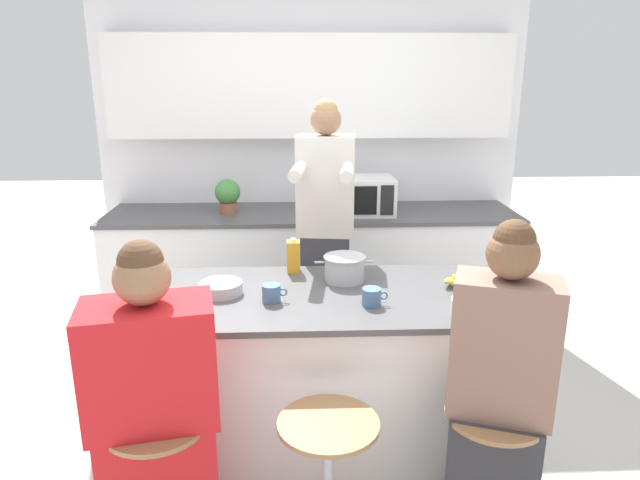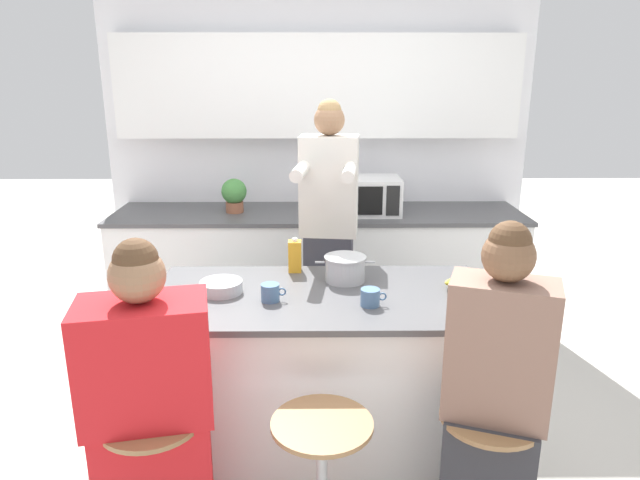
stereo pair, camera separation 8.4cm
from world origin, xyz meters
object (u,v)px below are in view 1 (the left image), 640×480
(bar_stool_rightmost, at_px, (489,471))
(banana_bunch, at_px, (457,281))
(fruit_bowl, at_px, (221,288))
(coffee_cup_far, at_px, (372,297))
(person_wrapped_blanket, at_px, (155,420))
(juice_carton, at_px, (293,256))
(kitchen_island, at_px, (321,374))
(person_cooking, at_px, (325,248))
(cooking_pot, at_px, (344,268))
(coffee_cup_near, at_px, (272,293))
(microwave, at_px, (358,195))
(potted_plant, at_px, (228,195))
(person_seated_near, at_px, (497,408))

(bar_stool_rightmost, xyz_separation_m, banana_bunch, (0.03, 0.74, 0.55))
(fruit_bowl, xyz_separation_m, coffee_cup_far, (0.72, -0.17, 0.01))
(person_wrapped_blanket, distance_m, coffee_cup_far, 1.07)
(coffee_cup_far, xyz_separation_m, juice_carton, (-0.36, 0.48, 0.05))
(bar_stool_rightmost, bearing_deg, person_wrapped_blanket, 179.65)
(kitchen_island, height_order, coffee_cup_far, coffee_cup_far)
(person_cooking, xyz_separation_m, person_wrapped_blanket, (-0.73, -1.38, -0.26))
(banana_bunch, bearing_deg, bar_stool_rightmost, -92.31)
(bar_stool_rightmost, distance_m, coffee_cup_far, 0.88)
(cooking_pot, xyz_separation_m, juice_carton, (-0.26, 0.15, 0.02))
(person_cooking, relative_size, cooking_pot, 5.85)
(fruit_bowl, height_order, juice_carton, juice_carton)
(person_cooking, xyz_separation_m, coffee_cup_far, (0.17, -0.87, 0.03))
(cooking_pot, xyz_separation_m, fruit_bowl, (-0.62, -0.16, -0.04))
(cooking_pot, distance_m, coffee_cup_near, 0.46)
(microwave, bearing_deg, kitchen_island, -102.78)
(person_wrapped_blanket, bearing_deg, juice_carton, 50.46)
(kitchen_island, height_order, microwave, microwave)
(juice_carton, bearing_deg, potted_plant, 111.97)
(kitchen_island, height_order, person_wrapped_blanket, person_wrapped_blanket)
(kitchen_island, distance_m, juice_carton, 0.64)
(person_wrapped_blanket, height_order, fruit_bowl, person_wrapped_blanket)
(kitchen_island, height_order, person_seated_near, person_seated_near)
(microwave, relative_size, potted_plant, 2.07)
(banana_bunch, bearing_deg, coffee_cup_far, -154.24)
(person_seated_near, distance_m, cooking_pot, 1.04)
(person_cooking, height_order, person_seated_near, person_cooking)
(kitchen_island, height_order, potted_plant, potted_plant)
(kitchen_island, xyz_separation_m, coffee_cup_far, (0.23, -0.15, 0.48))
(kitchen_island, bearing_deg, juice_carton, 111.92)
(coffee_cup_far, relative_size, juice_carton, 0.65)
(kitchen_island, xyz_separation_m, juice_carton, (-0.13, 0.33, 0.53))
(kitchen_island, distance_m, fruit_bowl, 0.68)
(person_wrapped_blanket, bearing_deg, coffee_cup_near, 41.60)
(banana_bunch, height_order, juice_carton, juice_carton)
(person_cooking, bearing_deg, person_seated_near, -59.39)
(person_seated_near, bearing_deg, coffee_cup_far, 150.45)
(bar_stool_rightmost, height_order, juice_carton, juice_carton)
(kitchen_island, bearing_deg, microwave, 77.22)
(bar_stool_rightmost, height_order, cooking_pot, cooking_pot)
(banana_bunch, bearing_deg, person_cooking, 134.26)
(kitchen_island, distance_m, bar_stool_rightmost, 0.94)
(bar_stool_rightmost, distance_m, person_cooking, 1.60)
(kitchen_island, height_order, banana_bunch, banana_bunch)
(person_cooking, xyz_separation_m, potted_plant, (-0.68, 0.81, 0.17))
(coffee_cup_far, bearing_deg, kitchen_island, 147.35)
(bar_stool_rightmost, xyz_separation_m, cooking_pot, (-0.53, 0.85, 0.59))
(person_seated_near, height_order, microwave, person_seated_near)
(fruit_bowl, distance_m, coffee_cup_near, 0.27)
(juice_carton, xyz_separation_m, potted_plant, (-0.49, 1.21, 0.09))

